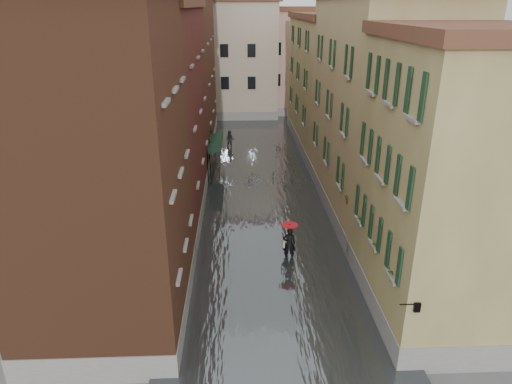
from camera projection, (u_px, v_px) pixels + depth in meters
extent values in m
plane|color=#59595B|center=(275.00, 285.00, 22.18)|extent=(120.00, 120.00, 0.00)
cube|color=#42474A|center=(261.00, 185.00, 34.16)|extent=(10.00, 60.00, 0.20)
cube|color=brown|center=(101.00, 176.00, 17.60)|extent=(6.00, 8.00, 13.00)
cube|color=#5C1F1D|center=(151.00, 117.00, 27.86)|extent=(6.00, 14.00, 12.50)
cube|color=brown|center=(178.00, 72.00, 41.44)|extent=(6.00, 16.00, 14.00)
cube|color=olive|center=(454.00, 188.00, 18.43)|extent=(6.00, 8.00, 11.50)
cube|color=tan|center=(377.00, 111.00, 28.31)|extent=(6.00, 14.00, 13.00)
cube|color=olive|center=(330.00, 85.00, 42.47)|extent=(6.00, 16.00, 11.50)
cube|color=#B3A48E|center=(225.00, 60.00, 54.73)|extent=(12.00, 9.00, 13.00)
cube|color=tan|center=(298.00, 62.00, 57.12)|extent=(10.00, 9.00, 12.00)
cube|color=#15301F|center=(215.00, 147.00, 34.79)|extent=(1.09, 2.67, 0.31)
cylinder|color=black|center=(208.00, 168.00, 33.97)|extent=(0.06, 0.06, 2.80)
cylinder|color=black|center=(210.00, 157.00, 36.44)|extent=(0.06, 0.06, 2.80)
cube|color=#15301F|center=(216.00, 137.00, 37.45)|extent=(1.09, 2.69, 0.31)
cylinder|color=black|center=(210.00, 156.00, 36.62)|extent=(0.06, 0.06, 2.80)
cylinder|color=black|center=(211.00, 146.00, 39.11)|extent=(0.06, 0.06, 2.80)
cylinder|color=black|center=(408.00, 304.00, 15.62)|extent=(0.60, 0.05, 0.05)
cube|color=black|center=(417.00, 306.00, 15.67)|extent=(0.22, 0.22, 0.35)
cube|color=beige|center=(417.00, 306.00, 15.67)|extent=(0.14, 0.14, 0.24)
cube|color=brown|center=(394.00, 276.00, 17.19)|extent=(0.22, 0.85, 0.18)
imported|color=#265926|center=(396.00, 266.00, 17.03)|extent=(0.59, 0.51, 0.66)
cube|color=brown|center=(378.00, 247.00, 19.19)|extent=(0.22, 0.85, 0.18)
imported|color=#265926|center=(379.00, 239.00, 19.03)|extent=(0.59, 0.51, 0.66)
cube|color=brown|center=(363.00, 222.00, 21.47)|extent=(0.22, 0.85, 0.18)
imported|color=#265926|center=(363.00, 214.00, 21.31)|extent=(0.59, 0.51, 0.66)
cube|color=brown|center=(350.00, 200.00, 23.90)|extent=(0.22, 0.85, 0.18)
imported|color=#265926|center=(350.00, 192.00, 23.74)|extent=(0.59, 0.51, 0.66)
cube|color=brown|center=(340.00, 183.00, 26.11)|extent=(0.22, 0.85, 0.18)
imported|color=#265926|center=(340.00, 176.00, 25.95)|extent=(0.59, 0.51, 0.66)
imported|color=black|center=(289.00, 244.00, 24.04)|extent=(0.71, 0.49, 1.86)
cube|color=beige|center=(284.00, 243.00, 24.07)|extent=(0.08, 0.30, 0.38)
cylinder|color=black|center=(289.00, 237.00, 23.88)|extent=(0.02, 0.02, 1.00)
cone|color=red|center=(290.00, 227.00, 23.67)|extent=(0.88, 0.88, 0.28)
imported|color=black|center=(230.00, 140.00, 42.93)|extent=(0.92, 0.76, 1.73)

